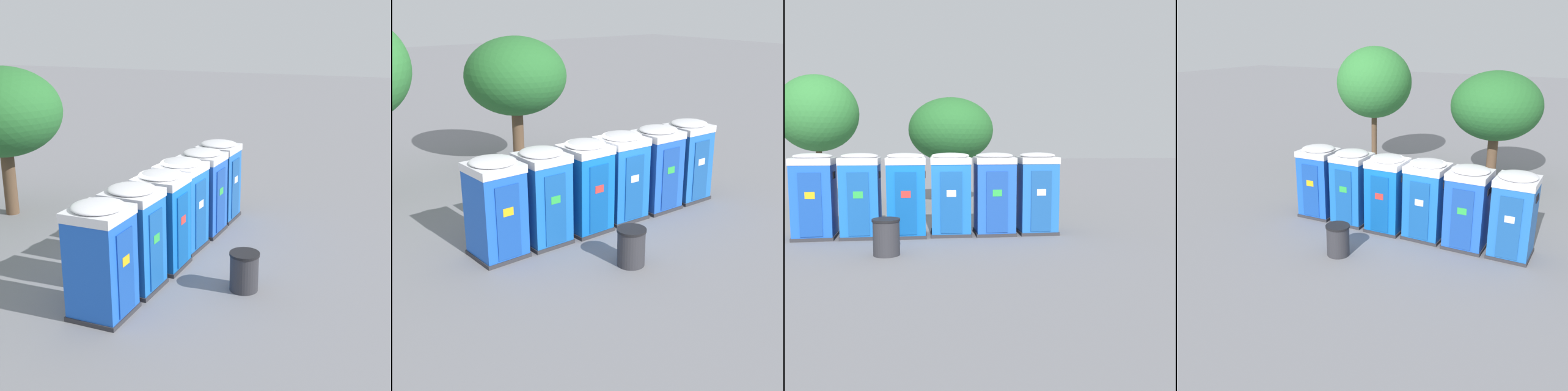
{
  "view_description": "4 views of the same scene",
  "coord_description": "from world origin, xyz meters",
  "views": [
    {
      "loc": [
        -12.18,
        -6.32,
        5.92
      ],
      "look_at": [
        1.63,
        -0.24,
        1.25
      ],
      "focal_mm": 50.0,
      "sensor_mm": 36.0,
      "label": 1
    },
    {
      "loc": [
        -9.09,
        -11.41,
        6.09
      ],
      "look_at": [
        -0.54,
        -0.26,
        0.95
      ],
      "focal_mm": 50.0,
      "sensor_mm": 36.0,
      "label": 2
    },
    {
      "loc": [
        -0.06,
        -14.27,
        2.89
      ],
      "look_at": [
        1.6,
        -0.24,
        1.21
      ],
      "focal_mm": 42.0,
      "sensor_mm": 36.0,
      "label": 3
    },
    {
      "loc": [
        5.67,
        -12.92,
        6.23
      ],
      "look_at": [
        -1.25,
        -0.27,
        1.08
      ],
      "focal_mm": 42.0,
      "sensor_mm": 36.0,
      "label": 4
    }
  ],
  "objects": [
    {
      "name": "ground_plane",
      "position": [
        0.0,
        0.0,
        0.0
      ],
      "size": [
        120.0,
        120.0,
        0.0
      ],
      "primitive_type": "plane",
      "color": "slate"
    },
    {
      "name": "portapotty_0",
      "position": [
        -3.39,
        -0.29,
        1.28
      ],
      "size": [
        1.25,
        1.23,
        2.54
      ],
      "color": "#2D2D33",
      "rests_on": "ground"
    },
    {
      "name": "portapotty_1",
      "position": [
        -2.03,
        -0.29,
        1.28
      ],
      "size": [
        1.19,
        1.21,
        2.54
      ],
      "color": "#2D2D33",
      "rests_on": "ground"
    },
    {
      "name": "portapotty_2",
      "position": [
        -0.67,
        -0.32,
        1.28
      ],
      "size": [
        1.21,
        1.23,
        2.54
      ],
      "color": "#2D2D33",
      "rests_on": "ground"
    },
    {
      "name": "portapotty_3",
      "position": [
        0.68,
        -0.24,
        1.28
      ],
      "size": [
        1.25,
        1.22,
        2.54
      ],
      "color": "#2D2D33",
      "rests_on": "ground"
    },
    {
      "name": "portapotty_4",
      "position": [
        2.04,
        -0.29,
        1.28
      ],
      "size": [
        1.24,
        1.21,
        2.54
      ],
      "color": "#2D2D33",
      "rests_on": "ground"
    },
    {
      "name": "portapotty_5",
      "position": [
        3.39,
        -0.26,
        1.28
      ],
      "size": [
        1.2,
        1.21,
        2.54
      ],
      "color": "#2D2D33",
      "rests_on": "ground"
    },
    {
      "name": "street_tree_1",
      "position": [
        1.05,
        6.15,
        3.36
      ],
      "size": [
        3.73,
        3.73,
        4.8
      ],
      "color": "brown",
      "rests_on": "ground"
    },
    {
      "name": "trash_can",
      "position": [
        -1.09,
        -2.68,
        0.47
      ],
      "size": [
        0.71,
        0.71,
        0.94
      ],
      "color": "#2D2D33",
      "rests_on": "ground"
    }
  ]
}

